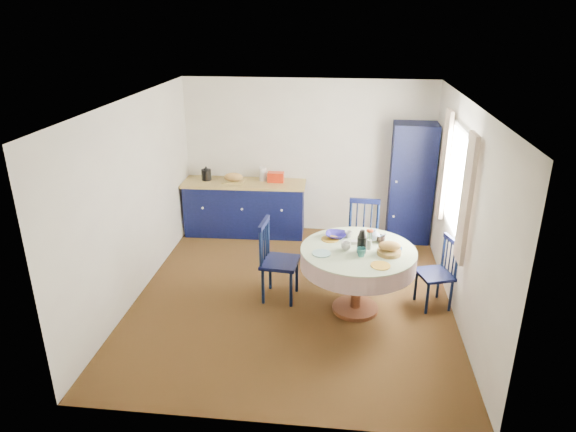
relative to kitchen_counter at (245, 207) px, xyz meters
name	(u,v)px	position (x,y,z in m)	size (l,w,h in m)	color
floor	(293,295)	(1.00, -1.96, -0.46)	(4.50, 4.50, 0.00)	black
ceiling	(294,102)	(1.00, -1.96, 2.04)	(4.50, 4.50, 0.00)	white
wall_back	(308,157)	(1.00, 0.29, 0.79)	(4.00, 0.02, 2.50)	white
wall_left	(135,199)	(-1.00, -1.96, 0.79)	(0.02, 4.50, 2.50)	white
wall_right	(463,212)	(3.00, -1.96, 0.79)	(0.02, 4.50, 2.50)	white
window	(457,182)	(2.96, -1.66, 1.07)	(0.10, 1.74, 1.45)	white
kitchen_counter	(245,207)	(0.00, 0.00, 0.00)	(2.00, 0.68, 1.13)	black
pantry_cabinet	(411,183)	(2.65, 0.04, 0.49)	(0.67, 0.50, 1.89)	black
dining_table	(359,259)	(1.81, -2.22, 0.25)	(1.37, 1.37, 1.11)	#572C19
chair_left	(277,260)	(0.80, -2.02, 0.07)	(0.49, 0.51, 1.05)	black
chair_far	(363,238)	(1.89, -1.20, 0.07)	(0.50, 0.47, 1.05)	black
chair_right	(438,272)	(2.80, -1.99, 0.00)	(0.49, 0.50, 0.91)	black
mug_a	(346,246)	(1.65, -2.25, 0.42)	(0.11, 0.11, 0.09)	silver
mug_b	(361,252)	(1.83, -2.41, 0.42)	(0.11, 0.11, 0.10)	#2D6F6F
mug_c	(381,239)	(2.07, -1.99, 0.42)	(0.11, 0.11, 0.09)	black
mug_d	(348,234)	(1.68, -1.90, 0.41)	(0.09, 0.09, 0.08)	silver
cobalt_bowl	(336,235)	(1.53, -1.91, 0.40)	(0.26, 0.26, 0.06)	navy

